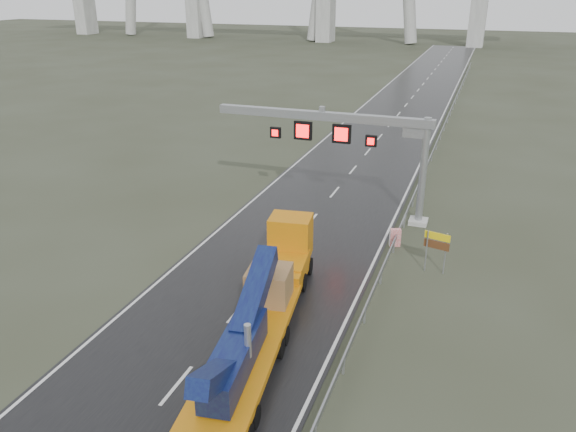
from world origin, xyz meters
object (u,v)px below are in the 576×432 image
at_px(sign_gantry, 352,136).
at_px(heavy_haul_truck, 264,302).
at_px(striped_barrier, 395,237).
at_px(exit_sign_pair, 437,244).

xyz_separation_m(sign_gantry, heavy_haul_truck, (-0.23, -15.24, -4.07)).
bearing_deg(striped_barrier, sign_gantry, 114.54).
height_order(exit_sign_pair, striped_barrier, exit_sign_pair).
distance_m(sign_gantry, striped_barrier, 7.53).
distance_m(exit_sign_pair, striped_barrier, 3.94).
height_order(sign_gantry, exit_sign_pair, sign_gantry).
bearing_deg(sign_gantry, heavy_haul_truck, -90.85).
bearing_deg(heavy_haul_truck, sign_gantry, 81.36).
relative_size(heavy_haul_truck, striped_barrier, 15.47).
xyz_separation_m(exit_sign_pair, striped_barrier, (-2.65, 2.69, -1.16)).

